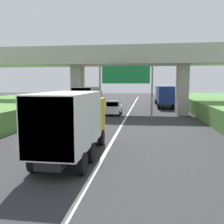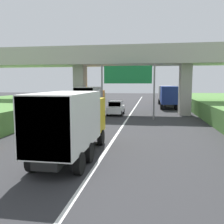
{
  "view_description": "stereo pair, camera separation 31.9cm",
  "coord_description": "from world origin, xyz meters",
  "views": [
    {
      "loc": [
        2.19,
        2.94,
        3.87
      ],
      "look_at": [
        0.0,
        18.69,
        2.0
      ],
      "focal_mm": 39.03,
      "sensor_mm": 36.0,
      "label": 1
    },
    {
      "loc": [
        2.5,
        2.99,
        3.87
      ],
      "look_at": [
        0.0,
        18.69,
        2.0
      ],
      "focal_mm": 39.03,
      "sensor_mm": 36.0,
      "label": 2
    }
  ],
  "objects": [
    {
      "name": "overpass_bridge",
      "position": [
        0.0,
        33.98,
        6.38
      ],
      "size": [
        40.0,
        4.8,
        8.36
      ],
      "color": "#ADA89E",
      "rests_on": "ground"
    },
    {
      "name": "truck_yellow",
      "position": [
        -1.53,
        14.95,
        1.93
      ],
      "size": [
        2.44,
        7.3,
        3.44
      ],
      "color": "black",
      "rests_on": "ground"
    },
    {
      "name": "lane_centre_stripe",
      "position": [
        0.0,
        27.18,
        0.0
      ],
      "size": [
        0.2,
        94.37,
        0.01
      ],
      "primitive_type": "cube",
      "color": "white",
      "rests_on": "ground"
    },
    {
      "name": "car_white",
      "position": [
        -1.75,
        32.63,
        0.86
      ],
      "size": [
        1.86,
        4.1,
        1.72
      ],
      "color": "silver",
      "rests_on": "ground"
    },
    {
      "name": "overhead_highway_sign",
      "position": [
        0.0,
        29.51,
        4.38
      ],
      "size": [
        5.88,
        0.18,
        5.86
      ],
      "color": "slate",
      "rests_on": "ground"
    },
    {
      "name": "truck_red",
      "position": [
        5.15,
        51.06,
        1.93
      ],
      "size": [
        2.44,
        7.3,
        3.44
      ],
      "color": "black",
      "rests_on": "ground"
    },
    {
      "name": "truck_orange",
      "position": [
        -4.9,
        32.5,
        1.93
      ],
      "size": [
        2.44,
        7.3,
        3.44
      ],
      "color": "black",
      "rests_on": "ground"
    },
    {
      "name": "truck_blue",
      "position": [
        5.2,
        41.99,
        1.93
      ],
      "size": [
        2.44,
        7.3,
        3.44
      ],
      "color": "black",
      "rests_on": "ground"
    }
  ]
}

